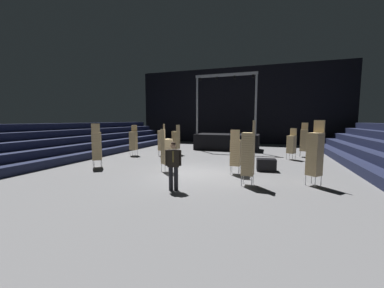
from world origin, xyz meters
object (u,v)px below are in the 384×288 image
at_px(stage_riser, 227,141).
at_px(chair_stack_rear_centre, 235,152).
at_px(chair_stack_mid_left, 315,153).
at_px(chair_stack_rear_left, 304,140).
at_px(chair_stack_rear_right, 133,140).
at_px(man_with_tie, 173,163).
at_px(chair_stack_mid_right, 97,146).
at_px(equipment_road_case, 266,165).
at_px(chair_stack_front_left, 161,140).
at_px(chair_stack_aisle_right, 167,151).
at_px(chair_stack_mid_centre, 248,153).
at_px(chair_stack_front_right, 176,140).
at_px(chair_stack_aisle_left, 291,144).

bearing_deg(stage_riser, chair_stack_rear_centre, -77.36).
relative_size(chair_stack_mid_left, chair_stack_rear_left, 1.07).
distance_m(stage_riser, chair_stack_rear_right, 7.82).
distance_m(man_with_tie, chair_stack_mid_right, 5.89).
xyz_separation_m(chair_stack_mid_left, chair_stack_rear_right, (-10.62, 4.25, -0.17)).
bearing_deg(equipment_road_case, chair_stack_front_left, 159.66).
distance_m(chair_stack_mid_left, chair_stack_aisle_right, 6.26).
height_order(chair_stack_mid_left, chair_stack_mid_centre, same).
height_order(chair_stack_front_left, equipment_road_case, chair_stack_front_left).
bearing_deg(chair_stack_front_right, chair_stack_rear_centre, -121.98).
bearing_deg(equipment_road_case, chair_stack_rear_right, 166.59).
xyz_separation_m(chair_stack_front_left, chair_stack_aisle_right, (2.44, -4.38, -0.08)).
relative_size(chair_stack_mid_left, chair_stack_aisle_right, 1.21).
bearing_deg(chair_stack_rear_left, chair_stack_mid_centre, 81.88).
height_order(stage_riser, chair_stack_aisle_right, stage_riser).
distance_m(man_with_tie, chair_stack_rear_centre, 3.61).
height_order(stage_riser, chair_stack_front_right, stage_riser).
bearing_deg(stage_riser, chair_stack_aisle_right, -97.21).
xyz_separation_m(man_with_tie, equipment_road_case, (3.03, 4.38, -0.69)).
relative_size(chair_stack_aisle_left, chair_stack_aisle_right, 0.96).
relative_size(chair_stack_front_right, chair_stack_aisle_left, 1.09).
bearing_deg(stage_riser, chair_stack_mid_left, -62.56).
xyz_separation_m(chair_stack_mid_left, chair_stack_rear_left, (0.54, 7.43, -0.08)).
relative_size(chair_stack_rear_right, chair_stack_aisle_left, 1.09).
bearing_deg(chair_stack_mid_centre, chair_stack_mid_right, 87.65).
xyz_separation_m(stage_riser, chair_stack_mid_left, (5.05, -9.73, 0.49)).
height_order(chair_stack_front_left, chair_stack_mid_centre, chair_stack_mid_centre).
bearing_deg(chair_stack_mid_left, chair_stack_aisle_left, -46.52).
bearing_deg(chair_stack_front_right, chair_stack_mid_right, 171.86).
bearing_deg(chair_stack_mid_right, chair_stack_rear_left, -0.39).
xyz_separation_m(chair_stack_mid_centre, chair_stack_aisle_right, (-3.88, 1.07, -0.21)).
relative_size(chair_stack_mid_left, chair_stack_aisle_left, 1.26).
xyz_separation_m(stage_riser, chair_stack_rear_centre, (1.97, -8.80, 0.28)).
height_order(chair_stack_rear_left, chair_stack_rear_centre, chair_stack_rear_left).
bearing_deg(man_with_tie, chair_stack_mid_left, -173.89).
bearing_deg(chair_stack_front_right, equipment_road_case, -107.80).
xyz_separation_m(chair_stack_rear_right, chair_stack_aisle_left, (10.29, 1.79, -0.08)).
distance_m(chair_stack_front_right, chair_stack_aisle_left, 7.73).
height_order(chair_stack_mid_left, chair_stack_aisle_left, chair_stack_mid_left).
distance_m(chair_stack_front_left, chair_stack_front_right, 1.25).
bearing_deg(chair_stack_rear_left, chair_stack_rear_right, 27.37).
height_order(chair_stack_mid_centre, chair_stack_aisle_left, chair_stack_mid_centre).
xyz_separation_m(stage_riser, chair_stack_aisle_left, (4.72, -3.70, 0.23)).
relative_size(chair_stack_front_left, chair_stack_rear_left, 0.96).
height_order(chair_stack_mid_centre, chair_stack_aisle_right, chair_stack_mid_centre).
height_order(man_with_tie, chair_stack_mid_right, chair_stack_mid_right).
relative_size(chair_stack_front_left, chair_stack_mid_right, 0.96).
xyz_separation_m(chair_stack_mid_left, chair_stack_mid_right, (-10.16, 0.13, -0.08)).
bearing_deg(chair_stack_front_left, chair_stack_front_right, -66.86).
relative_size(chair_stack_mid_left, chair_stack_rear_centre, 1.21).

